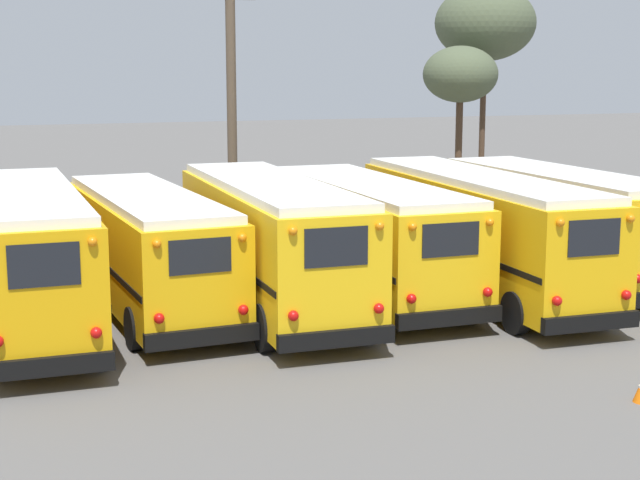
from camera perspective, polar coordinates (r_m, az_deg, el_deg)
name	(u,v)px	position (r m, az deg, el deg)	size (l,w,h in m)	color
ground_plane	(313,297)	(25.91, -0.40, -3.31)	(160.00, 160.00, 0.00)	#5B5956
school_bus_0	(29,254)	(23.42, -16.55, -0.76)	(2.47, 9.94, 3.25)	#E5A00C
school_bus_1	(148,247)	(24.57, -9.96, -0.39)	(2.97, 9.52, 2.94)	#EAAA0F
school_bus_2	(270,240)	(24.29, -2.92, 0.02)	(2.70, 9.89, 3.24)	yellow
school_bus_3	(369,234)	(25.74, 2.87, 0.38)	(2.62, 9.43, 3.04)	yellow
school_bus_4	(477,229)	(26.42, 9.14, 0.66)	(2.67, 10.96, 3.19)	#EAAA0F
school_bus_5	(558,221)	(28.37, 13.68, 1.09)	(2.76, 9.44, 3.12)	yellow
utility_pole	(232,99)	(34.88, -5.17, 8.16)	(1.80, 0.34, 9.46)	brown
bare_tree_1	(460,76)	(38.10, 8.17, 9.43)	(2.86, 2.86, 6.75)	#473323
bare_tree_2	(485,24)	(40.92, 9.59, 12.30)	(4.06, 4.06, 9.21)	#473323
fence_line	(245,222)	(32.05, -4.41, 1.08)	(22.41, 0.06, 1.42)	#939399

